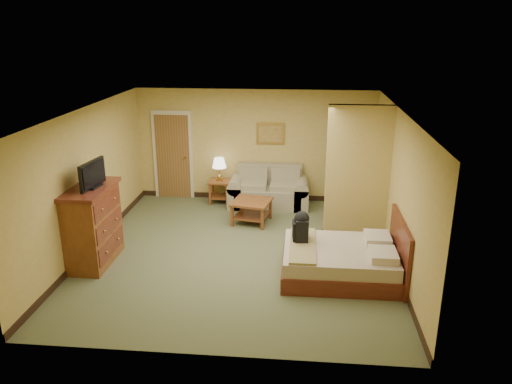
# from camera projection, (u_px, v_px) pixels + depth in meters

# --- Properties ---
(floor) EXTENTS (6.00, 6.00, 0.00)m
(floor) POSITION_uv_depth(u_px,v_px,m) (239.00, 253.00, 9.15)
(floor) COLOR #545C3B
(floor) RESTS_ON ground
(ceiling) EXTENTS (6.00, 6.00, 0.00)m
(ceiling) POSITION_uv_depth(u_px,v_px,m) (238.00, 111.00, 8.32)
(ceiling) COLOR white
(ceiling) RESTS_ON back_wall
(back_wall) EXTENTS (5.50, 0.02, 2.60)m
(back_wall) POSITION_uv_depth(u_px,v_px,m) (255.00, 146.00, 11.56)
(back_wall) COLOR tan
(back_wall) RESTS_ON floor
(left_wall) EXTENTS (0.02, 6.00, 2.60)m
(left_wall) POSITION_uv_depth(u_px,v_px,m) (87.00, 181.00, 8.98)
(left_wall) COLOR tan
(left_wall) RESTS_ON floor
(right_wall) EXTENTS (0.02, 6.00, 2.60)m
(right_wall) POSITION_uv_depth(u_px,v_px,m) (399.00, 190.00, 8.49)
(right_wall) COLOR tan
(right_wall) RESTS_ON floor
(partition) EXTENTS (1.20, 0.15, 2.60)m
(partition) POSITION_uv_depth(u_px,v_px,m) (358.00, 174.00, 9.42)
(partition) COLOR tan
(partition) RESTS_ON floor
(door) EXTENTS (0.94, 0.16, 2.10)m
(door) POSITION_uv_depth(u_px,v_px,m) (173.00, 155.00, 11.79)
(door) COLOR beige
(door) RESTS_ON floor
(baseboard) EXTENTS (5.50, 0.02, 0.12)m
(baseboard) POSITION_uv_depth(u_px,v_px,m) (255.00, 196.00, 11.95)
(baseboard) COLOR black
(baseboard) RESTS_ON floor
(loveseat) EXTENTS (1.82, 0.85, 0.92)m
(loveseat) POSITION_uv_depth(u_px,v_px,m) (269.00, 193.00, 11.45)
(loveseat) COLOR gray
(loveseat) RESTS_ON floor
(side_table) EXTENTS (0.50, 0.50, 0.55)m
(side_table) POSITION_uv_depth(u_px,v_px,m) (220.00, 188.00, 11.61)
(side_table) COLOR brown
(side_table) RESTS_ON floor
(table_lamp) EXTENTS (0.32, 0.32, 0.54)m
(table_lamp) POSITION_uv_depth(u_px,v_px,m) (219.00, 163.00, 11.42)
(table_lamp) COLOR #B59042
(table_lamp) RESTS_ON side_table
(coffee_table) EXTENTS (0.89, 0.89, 0.49)m
(coffee_table) POSITION_uv_depth(u_px,v_px,m) (252.00, 207.00, 10.44)
(coffee_table) COLOR brown
(coffee_table) RESTS_ON floor
(wall_picture) EXTENTS (0.64, 0.04, 0.50)m
(wall_picture) POSITION_uv_depth(u_px,v_px,m) (270.00, 134.00, 11.41)
(wall_picture) COLOR #B78E3F
(wall_picture) RESTS_ON back_wall
(dresser) EXTENTS (0.68, 1.30, 1.39)m
(dresser) POSITION_uv_depth(u_px,v_px,m) (92.00, 225.00, 8.58)
(dresser) COLOR brown
(dresser) RESTS_ON floor
(tv) EXTENTS (0.22, 0.75, 0.46)m
(tv) POSITION_uv_depth(u_px,v_px,m) (92.00, 175.00, 8.29)
(tv) COLOR black
(tv) RESTS_ON dresser
(bed) EXTENTS (1.92, 1.58, 1.02)m
(bed) POSITION_uv_depth(u_px,v_px,m) (343.00, 260.00, 8.23)
(bed) COLOR #551E13
(bed) RESTS_ON floor
(backpack) EXTENTS (0.25, 0.33, 0.55)m
(backpack) POSITION_uv_depth(u_px,v_px,m) (302.00, 226.00, 8.30)
(backpack) COLOR black
(backpack) RESTS_ON bed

